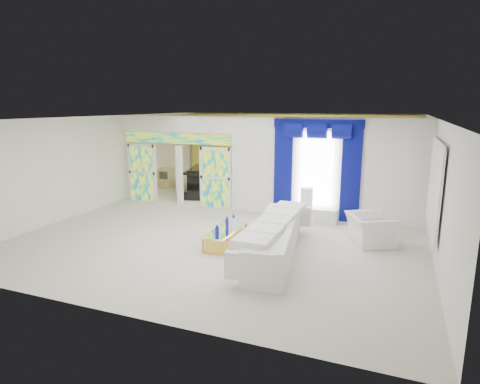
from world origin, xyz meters
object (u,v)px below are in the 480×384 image
at_px(armchair, 370,229).
at_px(grand_piano, 210,179).
at_px(coffee_table, 226,236).
at_px(white_sofa, 275,239).
at_px(console_table, 316,215).

bearing_deg(armchair, grand_piano, 30.78).
bearing_deg(armchair, coffee_table, 85.65).
distance_m(coffee_table, grand_piano, 6.29).
xyz_separation_m(white_sofa, console_table, (0.35, 3.03, -0.17)).
height_order(armchair, grand_piano, grand_piano).
bearing_deg(console_table, white_sofa, -96.65).
relative_size(coffee_table, armchair, 1.47).
xyz_separation_m(white_sofa, armchair, (1.95, 1.59, -0.01)).
height_order(coffee_table, grand_piano, grand_piano).
distance_m(white_sofa, coffee_table, 1.40).
bearing_deg(white_sofa, grand_piano, 118.37).
height_order(console_table, grand_piano, grand_piano).
xyz_separation_m(console_table, armchair, (1.59, -1.44, 0.16)).
bearing_deg(white_sofa, armchair, 30.36).
distance_m(white_sofa, console_table, 3.05).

